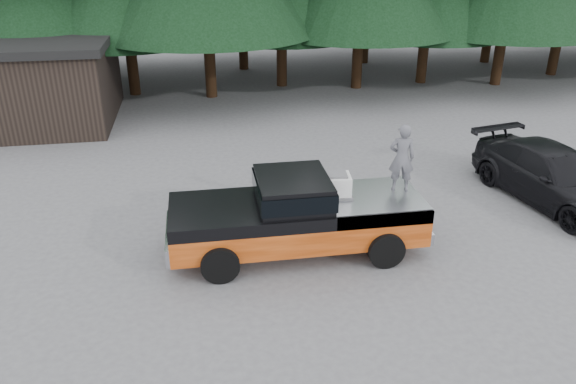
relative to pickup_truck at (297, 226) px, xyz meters
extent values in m
plane|color=#4E4F51|center=(-0.41, -0.31, -0.67)|extent=(120.00, 120.00, 0.00)
cube|color=black|center=(-0.10, 0.00, 0.96)|extent=(1.66, 1.90, 0.59)
cube|color=silver|center=(0.91, 0.12, 0.91)|extent=(0.76, 0.65, 0.48)
imported|color=#53535A|center=(2.49, 0.16, 1.48)|extent=(0.66, 0.51, 1.63)
imported|color=black|center=(7.51, 1.53, 0.09)|extent=(3.12, 5.53, 1.51)
cube|color=black|center=(-9.41, 11.69, 0.83)|extent=(8.00, 6.00, 3.00)
camera|label=1|loc=(-2.10, -11.33, 6.23)|focal=35.00mm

